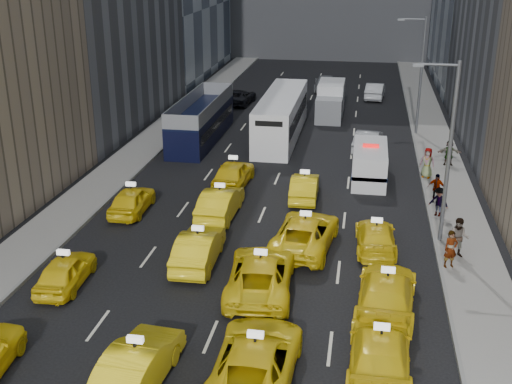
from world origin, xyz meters
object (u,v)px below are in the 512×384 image
box_truck (330,101)px  city_bus (281,116)px  nypd_van (370,164)px  double_decker (201,119)px  pedestrian_0 (451,249)px

box_truck → city_bus: bearing=-111.1°
nypd_van → box_truck: 16.20m
double_decker → pedestrian_0: double_decker is taller
nypd_van → box_truck: bearing=99.0°
city_bus → nypd_van: bearing=-58.6°
double_decker → pedestrian_0: bearing=-49.4°
nypd_van → double_decker: double_decker is taller
city_bus → box_truck: 7.83m
nypd_van → pedestrian_0: bearing=-75.8°
nypd_van → city_bus: 11.07m
double_decker → pedestrian_0: size_ratio=6.37×
city_bus → pedestrian_0: size_ratio=7.38×
nypd_van → box_truck: box_truck is taller
nypd_van → double_decker: (-12.64, 6.95, 0.57)m
box_truck → pedestrian_0: (7.15, -27.51, -0.38)m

